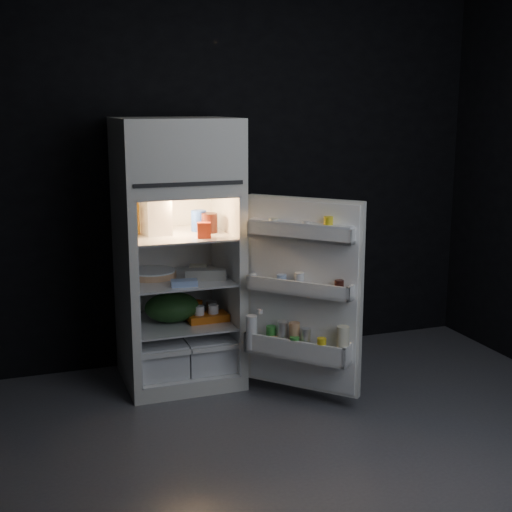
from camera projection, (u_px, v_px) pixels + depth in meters
name	position (u px, v px, depth m)	size (l,w,h in m)	color
floor	(313.00, 454.00, 3.88)	(4.00, 3.40, 0.00)	#55555B
wall_back	(220.00, 176.00, 5.16)	(4.00, 0.00, 2.70)	black
refrigerator	(177.00, 243.00, 4.75)	(0.76, 0.71, 1.78)	white
fridge_door	(302.00, 298.00, 4.42)	(0.63, 0.66, 1.22)	white
milk_jug	(156.00, 217.00, 4.65)	(0.16, 0.16, 0.24)	white
mayo_jar	(199.00, 221.00, 4.79)	(0.10, 0.10, 0.14)	#1F42AD
jam_jar	(210.00, 223.00, 4.73)	(0.11, 0.11, 0.13)	black
amber_bottle	(133.00, 217.00, 4.68)	(0.09, 0.09, 0.22)	#C3801F
small_carton	(204.00, 230.00, 4.55)	(0.09, 0.06, 0.10)	red
egg_carton	(206.00, 274.00, 4.71)	(0.27, 0.10, 0.07)	gray
pie	(152.00, 274.00, 4.78)	(0.32, 0.32, 0.04)	tan
flat_package	(184.00, 283.00, 4.55)	(0.17, 0.08, 0.04)	#8DAADB
wrapped_pkg	(198.00, 269.00, 4.92)	(0.12, 0.10, 0.05)	beige
produce_bag	(172.00, 307.00, 4.80)	(0.37, 0.31, 0.20)	#193815
yogurt_tray	(208.00, 317.00, 4.82)	(0.27, 0.15, 0.05)	#D15D11
small_can_red	(198.00, 307.00, 5.00)	(0.06, 0.06, 0.09)	#D15D11
small_can_silver	(212.00, 308.00, 4.98)	(0.07, 0.07, 0.09)	silver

